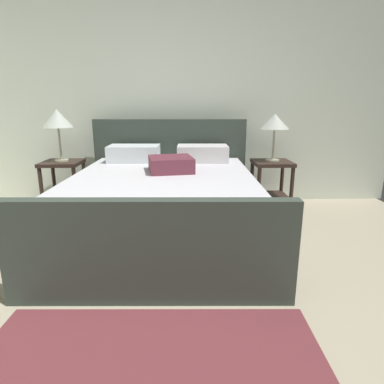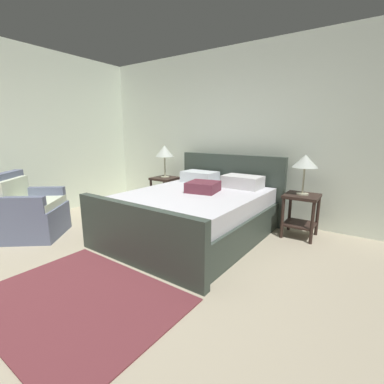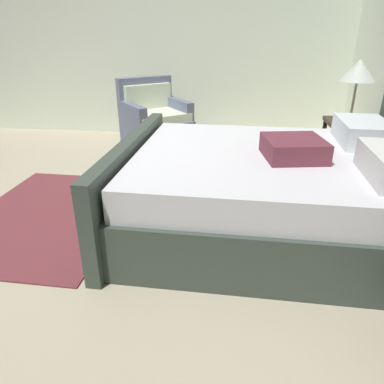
{
  "view_description": "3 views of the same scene",
  "coord_description": "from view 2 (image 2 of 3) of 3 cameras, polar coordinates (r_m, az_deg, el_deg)",
  "views": [
    {
      "loc": [
        0.12,
        -1.37,
        1.23
      ],
      "look_at": [
        0.2,
        1.17,
        0.55
      ],
      "focal_mm": 30.48,
      "sensor_mm": 36.0,
      "label": 1
    },
    {
      "loc": [
        1.92,
        -1.41,
        1.42
      ],
      "look_at": [
        0.06,
        1.36,
        0.69
      ],
      "focal_mm": 25.15,
      "sensor_mm": 36.0,
      "label": 2
    },
    {
      "loc": [
        2.52,
        1.27,
        1.46
      ],
      "look_at": [
        0.3,
        1.02,
        0.45
      ],
      "focal_mm": 33.89,
      "sensor_mm": 36.0,
      "label": 3
    }
  ],
  "objects": [
    {
      "name": "armchair",
      "position": [
        4.35,
        -31.27,
        -3.71
      ],
      "size": [
        1.02,
        1.02,
        0.9
      ],
      "color": "slate",
      "rests_on": "ground"
    },
    {
      "name": "nightstand_right",
      "position": [
        3.99,
        22.1,
        -3.28
      ],
      "size": [
        0.44,
        0.44,
        0.6
      ],
      "color": "#30211B",
      "rests_on": "ground"
    },
    {
      "name": "area_rug",
      "position": [
        2.7,
        -23.08,
        -20.31
      ],
      "size": [
        1.8,
        1.33,
        0.01
      ],
      "primitive_type": "cube",
      "rotation": [
        0.0,
        0.0,
        -0.03
      ],
      "color": "brown",
      "rests_on": "ground"
    },
    {
      "name": "ground_plane",
      "position": [
        2.78,
        -17.93,
        -19.21
      ],
      "size": [
        5.55,
        5.63,
        0.02
      ],
      "primitive_type": "cube",
      "color": "#B5A88D"
    },
    {
      "name": "nightstand_left",
      "position": [
        5.13,
        -5.69,
        0.94
      ],
      "size": [
        0.44,
        0.44,
        0.6
      ],
      "color": "#30211B",
      "rests_on": "ground"
    },
    {
      "name": "table_lamp_left",
      "position": [
        5.04,
        -5.86,
        8.48
      ],
      "size": [
        0.33,
        0.33,
        0.59
      ],
      "color": "#B7B293",
      "rests_on": "nightstand_left"
    },
    {
      "name": "wall_back",
      "position": [
        4.7,
        10.02,
        11.92
      ],
      "size": [
        5.67,
        0.12,
        2.79
      ],
      "primitive_type": "cube",
      "color": "silver",
      "rests_on": "ground"
    },
    {
      "name": "bed",
      "position": [
        3.77,
        0.68,
        -4.25
      ],
      "size": [
        1.9,
        2.28,
        1.07
      ],
      "color": "#37423A",
      "rests_on": "ground"
    },
    {
      "name": "table_lamp_right",
      "position": [
        3.88,
        22.87,
        5.84
      ],
      "size": [
        0.33,
        0.33,
        0.54
      ],
      "color": "#B7B293",
      "rests_on": "nightstand_right"
    }
  ]
}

